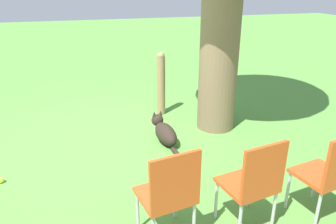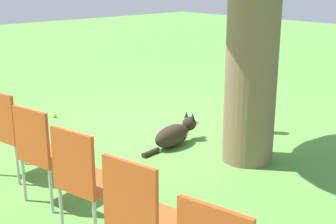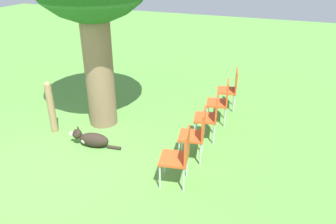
{
  "view_description": "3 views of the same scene",
  "coord_description": "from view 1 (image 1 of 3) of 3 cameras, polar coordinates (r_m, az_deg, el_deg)",
  "views": [
    {
      "loc": [
        4.18,
        -0.66,
        2.16
      ],
      "look_at": [
        0.23,
        0.42,
        0.48
      ],
      "focal_mm": 35.0,
      "sensor_mm": 36.0,
      "label": 1
    },
    {
      "loc": [
        3.89,
        4.33,
        2.03
      ],
      "look_at": [
        0.26,
        0.38,
        0.45
      ],
      "focal_mm": 50.0,
      "sensor_mm": 36.0,
      "label": 2
    },
    {
      "loc": [
        3.34,
        -3.98,
        3.25
      ],
      "look_at": [
        1.3,
        1.32,
        0.48
      ],
      "focal_mm": 35.0,
      "sensor_mm": 36.0,
      "label": 3
    }
  ],
  "objects": [
    {
      "name": "fence_post",
      "position": [
        5.45,
        -1.22,
        4.99
      ],
      "size": [
        0.14,
        0.14,
        1.06
      ],
      "color": "#937551",
      "rests_on": "ground_plane"
    },
    {
      "name": "ground_plane",
      "position": [
        4.75,
        -5.6,
        -4.84
      ],
      "size": [
        30.0,
        30.0,
        0.0
      ],
      "primitive_type": "plane",
      "color": "#56933D"
    },
    {
      "name": "red_chair_1",
      "position": [
        3.0,
        14.72,
        -11.55
      ],
      "size": [
        0.49,
        0.51,
        0.93
      ],
      "rotation": [
        0.0,
        0.0,
        3.33
      ],
      "color": "#D14C1E",
      "rests_on": "ground_plane"
    },
    {
      "name": "red_chair_0",
      "position": [
        2.78,
        0.26,
        -13.71
      ],
      "size": [
        0.49,
        0.51,
        0.93
      ],
      "rotation": [
        0.0,
        0.0,
        3.33
      ],
      "color": "#D14C1E",
      "rests_on": "ground_plane"
    },
    {
      "name": "tennis_ball",
      "position": [
        4.24,
        -27.11,
        -10.54
      ],
      "size": [
        0.07,
        0.07,
        0.07
      ],
      "color": "#CCE033",
      "rests_on": "ground_plane"
    },
    {
      "name": "dog",
      "position": [
        4.64,
        -0.66,
        -3.48
      ],
      "size": [
        1.0,
        0.31,
        0.36
      ],
      "rotation": [
        0.0,
        0.0,
        3.26
      ],
      "color": "#2D231C",
      "rests_on": "ground_plane"
    },
    {
      "name": "red_chair_2",
      "position": [
        3.37,
        26.39,
        -9.24
      ],
      "size": [
        0.49,
        0.51,
        0.93
      ],
      "rotation": [
        0.0,
        0.0,
        3.33
      ],
      "color": "#D14C1E",
      "rests_on": "ground_plane"
    }
  ]
}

